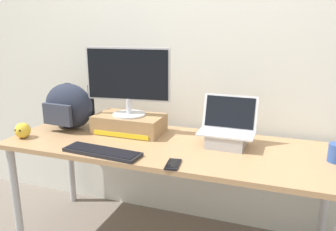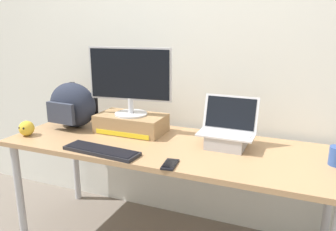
% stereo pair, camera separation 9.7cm
% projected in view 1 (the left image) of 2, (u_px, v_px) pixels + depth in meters
% --- Properties ---
extents(back_wall, '(7.00, 0.10, 2.60)m').
position_uv_depth(back_wall, '(191.00, 42.00, 2.36)').
color(back_wall, silver).
rests_on(back_wall, ground).
extents(desk, '(2.00, 0.72, 0.72)m').
position_uv_depth(desk, '(168.00, 154.00, 2.12)').
color(desk, '#A87F56').
rests_on(desk, ground).
extents(toner_box_yellow, '(0.45, 0.26, 0.12)m').
position_uv_depth(toner_box_yellow, '(129.00, 124.00, 2.31)').
color(toner_box_yellow, '#9E7A51').
rests_on(toner_box_yellow, desk).
extents(desktop_monitor, '(0.56, 0.22, 0.45)m').
position_uv_depth(desktop_monitor, '(128.00, 80.00, 2.23)').
color(desktop_monitor, silver).
rests_on(desktop_monitor, toner_box_yellow).
extents(open_laptop, '(0.33, 0.22, 0.29)m').
position_uv_depth(open_laptop, '(227.00, 135.00, 2.06)').
color(open_laptop, '#ADADB2').
rests_on(open_laptop, desk).
extents(external_keyboard, '(0.47, 0.17, 0.02)m').
position_uv_depth(external_keyboard, '(102.00, 152.00, 1.94)').
color(external_keyboard, black).
rests_on(external_keyboard, desk).
extents(messenger_backpack, '(0.38, 0.28, 0.31)m').
position_uv_depth(messenger_backpack, '(69.00, 106.00, 2.38)').
color(messenger_backpack, '#232838').
rests_on(messenger_backpack, desk).
extents(cell_phone, '(0.08, 0.15, 0.01)m').
position_uv_depth(cell_phone, '(173.00, 164.00, 1.79)').
color(cell_phone, black).
rests_on(cell_phone, desk).
extents(plush_toy, '(0.10, 0.10, 0.10)m').
position_uv_depth(plush_toy, '(23.00, 130.00, 2.20)').
color(plush_toy, gold).
rests_on(plush_toy, desk).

